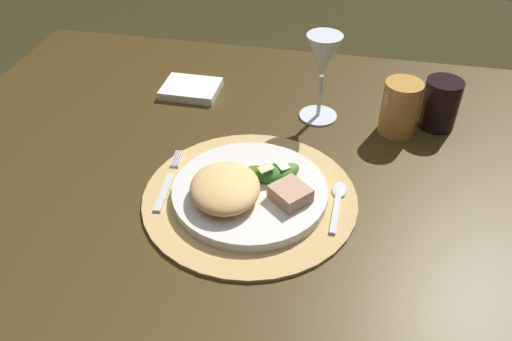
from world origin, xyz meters
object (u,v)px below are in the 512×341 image
Objects in this scene: dinner_plate at (250,192)px; wine_glass at (323,60)px; spoon at (338,197)px; fork at (168,182)px; dark_tumbler at (440,104)px; napkin at (191,89)px; amber_tumbler at (400,108)px; dining_table at (219,231)px.

wine_glass reaches higher than dinner_plate.
dinner_plate reaches higher than spoon.
dinner_plate is at bearing -1.24° from fork.
dark_tumbler is (0.17, 0.26, 0.04)m from spoon.
wine_glass is at bearing 103.55° from spoon.
napkin is 0.44m from amber_tumbler.
dining_table is 0.16m from fork.
amber_tumbler reaches higher than napkin.
dark_tumbler reaches higher than napkin.
spoon is at bearing -123.19° from dark_tumbler.
fork is 1.24× the size of spoon.
spoon reaches higher than fork.
fork is at bearing 178.76° from dinner_plate.
dark_tumbler is (0.45, 0.28, 0.04)m from fork.
dinner_plate reaches higher than napkin.
wine_glass is 1.78× the size of dark_tumbler.
dinner_plate reaches higher than dining_table.
spoon is at bearing 4.17° from fork.
napkin is at bearing 139.65° from spoon.
dining_table is 0.33m from napkin.
napkin is at bearing 99.92° from fork.
dining_table is at bearing 148.75° from dinner_plate.
spoon is (0.14, 0.02, -0.01)m from dinner_plate.
dark_tumbler is at bearing 42.26° from dinner_plate.
dining_table is 0.49m from dark_tumbler.
napkin is 1.21× the size of dark_tumbler.
dark_tumbler is at bearing 3.51° from wine_glass.
napkin reaches higher than dining_table.
dark_tumbler is at bearing 56.81° from spoon.
amber_tumbler reaches higher than dark_tumbler.
dining_table is at bearing -64.75° from napkin.
dark_tumbler reaches higher than fork.
dining_table is 4.51× the size of dinner_plate.
dark_tumbler is at bearing -3.05° from napkin.
amber_tumbler is (0.09, 0.22, 0.04)m from spoon.
dinner_plate is at bearing -31.25° from dining_table.
dining_table is 0.37m from wine_glass.
dark_tumbler is (0.38, 0.24, 0.18)m from dining_table.
dining_table is at bearing 27.82° from fork.
napkin reaches higher than fork.
fork is 1.63× the size of dark_tumbler.
wine_glass is 1.66× the size of amber_tumbler.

